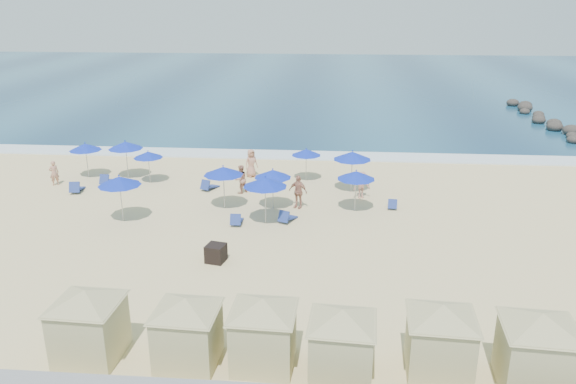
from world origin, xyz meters
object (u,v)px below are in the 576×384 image
at_px(cabana_2, 263,323).
at_px(cabana_4, 441,330).
at_px(beachgoer_0, 54,173).
at_px(beachgoer_3, 362,185).
at_px(rock_jetty, 560,129).
at_px(umbrella_4, 223,171).
at_px(umbrella_2, 119,181).
at_px(cabana_5, 539,341).
at_px(beachgoer_4, 251,163).
at_px(trash_bin, 216,253).
at_px(umbrella_6, 306,152).
at_px(cabana_3, 342,334).
at_px(cabana_1, 187,322).
at_px(umbrella_0, 85,147).
at_px(umbrella_9, 356,175).
at_px(beachgoer_1, 241,179).
at_px(umbrella_3, 148,155).
at_px(beachgoer_2, 298,192).
at_px(cabana_0, 88,315).
at_px(umbrella_8, 352,156).
at_px(umbrella_5, 265,182).
at_px(umbrella_7, 273,174).
at_px(umbrella_1, 125,145).

xyz_separation_m(cabana_2, cabana_4, (5.44, 0.02, 0.02)).
xyz_separation_m(beachgoer_0, beachgoer_3, (18.97, -0.92, 0.02)).
distance_m(rock_jetty, umbrella_4, 32.88).
bearing_deg(umbrella_2, cabana_5, -35.06).
height_order(beachgoer_3, beachgoer_4, beachgoer_4).
distance_m(trash_bin, umbrella_6, 12.64).
distance_m(cabana_4, beachgoer_0, 26.73).
xyz_separation_m(rock_jetty, cabana_3, (-19.22, -34.83, 1.11)).
relative_size(trash_bin, cabana_5, 0.18).
bearing_deg(beachgoer_0, beachgoer_4, 155.19).
distance_m(umbrella_4, beachgoer_0, 11.82).
distance_m(rock_jetty, cabana_4, 38.07).
bearing_deg(umbrella_6, cabana_1, -98.11).
xyz_separation_m(trash_bin, beachgoer_3, (6.76, 8.91, 0.41)).
xyz_separation_m(rock_jetty, cabana_2, (-21.66, -34.45, 1.12)).
distance_m(umbrella_0, umbrella_2, 8.79).
relative_size(trash_bin, umbrella_0, 0.34).
height_order(umbrella_9, beachgoer_1, umbrella_9).
bearing_deg(cabana_2, cabana_1, -177.59).
bearing_deg(umbrella_0, cabana_1, -58.76).
bearing_deg(umbrella_9, beachgoer_3, 78.07).
bearing_deg(beachgoer_4, umbrella_4, -133.82).
distance_m(umbrella_3, umbrella_9, 13.39).
distance_m(rock_jetty, beachgoer_2, 29.53).
bearing_deg(cabana_4, beachgoer_4, 113.80).
bearing_deg(cabana_0, trash_bin, 70.10).
xyz_separation_m(umbrella_3, umbrella_8, (12.65, -0.71, 0.42)).
distance_m(umbrella_5, beachgoer_1, 5.22).
distance_m(umbrella_4, beachgoer_1, 2.93).
relative_size(beachgoer_1, beachgoer_2, 0.91).
bearing_deg(cabana_2, beachgoer_0, 131.87).
bearing_deg(beachgoer_1, umbrella_0, -59.60).
distance_m(trash_bin, beachgoer_1, 9.29).
height_order(cabana_3, beachgoer_4, cabana_3).
height_order(cabana_0, umbrella_3, cabana_0).
relative_size(cabana_2, cabana_5, 0.94).
xyz_separation_m(cabana_4, umbrella_5, (-6.80, 11.79, 0.72)).
bearing_deg(umbrella_4, umbrella_2, -154.84).
bearing_deg(cabana_5, umbrella_7, 123.04).
distance_m(umbrella_1, umbrella_6, 11.57).
xyz_separation_m(cabana_5, umbrella_2, (-17.02, 11.94, 0.61)).
height_order(cabana_1, umbrella_6, cabana_1).
xyz_separation_m(cabana_0, umbrella_8, (8.81, 17.32, 0.71)).
xyz_separation_m(umbrella_1, umbrella_4, (7.30, -5.00, -0.02)).
distance_m(cabana_5, beachgoer_1, 20.45).
xyz_separation_m(umbrella_5, umbrella_6, (1.71, 7.43, -0.39)).
xyz_separation_m(umbrella_3, umbrella_9, (12.78, -3.98, 0.23)).
distance_m(umbrella_0, beachgoer_2, 14.76).
xyz_separation_m(umbrella_7, umbrella_9, (4.52, 0.02, 0.03)).
height_order(trash_bin, beachgoer_0, beachgoer_0).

